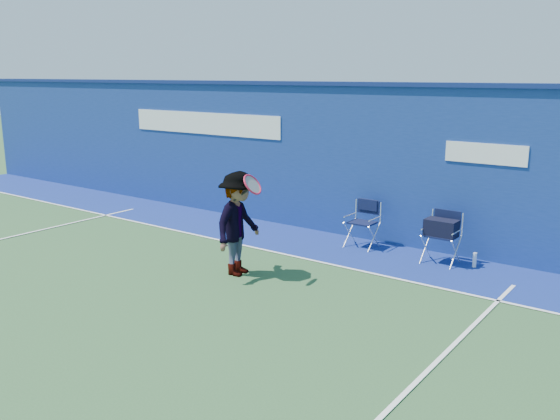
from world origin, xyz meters
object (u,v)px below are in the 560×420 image
Objects in this scene: directors_chair_right at (441,242)px; tennis_player at (238,224)px; water_bottle at (475,260)px; directors_chair_left at (362,232)px.

directors_chair_right is 0.53× the size of tennis_player.
directors_chair_right is 3.49× the size of water_bottle.
directors_chair_right is 0.63m from water_bottle.
tennis_player is at bearing -134.36° from directors_chair_right.
directors_chair_left is 2.15m from water_bottle.
directors_chair_right is at bearing -167.98° from water_bottle.
water_bottle is (0.56, 0.12, -0.25)m from directors_chair_right.
water_bottle is 0.15× the size of tennis_player.
tennis_player is at bearing -138.92° from water_bottle.
water_bottle is at bearing 12.02° from directors_chair_right.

